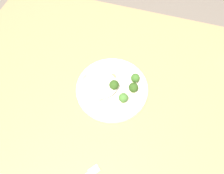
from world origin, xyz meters
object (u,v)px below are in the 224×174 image
object	(u,v)px
seared_scallop_tilted_round	(107,81)
broccoli_floret_split_head	(114,85)
seared_scallop_left_edge	(100,97)
seared_scallop_tiny_bay	(97,75)
seared_scallop_rear_pale	(93,87)
seared_scallop_large_seared	(101,83)
seared_scallop_on_noodles	(113,77)
broccoli_floret_near_rim	(133,88)
broccoli_floret_beside_noodles	(135,78)
broccoli_floret_right_tilted	(123,98)
dinner_plate	(112,88)
seared_scallop_center_golden	(87,79)

from	to	relation	value
seared_scallop_tilted_round	broccoli_floret_split_head	world-z (taller)	broccoli_floret_split_head
seared_scallop_left_edge	seared_scallop_tiny_bay	world-z (taller)	seared_scallop_tiny_bay
seared_scallop_rear_pale	seared_scallop_large_seared	xyz separation A→B (m)	(0.02, 0.03, -0.00)
seared_scallop_tilted_round	seared_scallop_on_noodles	size ratio (longest dim) A/B	1.18
seared_scallop_rear_pale	broccoli_floret_near_rim	distance (m)	0.16
seared_scallop_rear_pale	broccoli_floret_near_rim	xyz separation A→B (m)	(0.16, 0.03, 0.02)
seared_scallop_left_edge	seared_scallop_rear_pale	bearing A→B (deg)	139.83
seared_scallop_rear_pale	seared_scallop_tiny_bay	distance (m)	0.06
seared_scallop_tiny_bay	seared_scallop_on_noodles	xyz separation A→B (m)	(0.06, 0.01, 0.00)
seared_scallop_tilted_round	seared_scallop_tiny_bay	distance (m)	0.05
seared_scallop_on_noodles	broccoli_floret_beside_noodles	bearing A→B (deg)	5.75
broccoli_floret_beside_noodles	seared_scallop_rear_pale	bearing A→B (deg)	-153.11
seared_scallop_rear_pale	broccoli_floret_near_rim	size ratio (longest dim) A/B	0.63
seared_scallop_tilted_round	seared_scallop_large_seared	bearing A→B (deg)	-144.50
seared_scallop_large_seared	seared_scallop_tiny_bay	world-z (taller)	seared_scallop_tiny_bay
seared_scallop_rear_pale	broccoli_floret_right_tilted	distance (m)	0.13
seared_scallop_large_seared	broccoli_floret_beside_noodles	size ratio (longest dim) A/B	0.58
broccoli_floret_right_tilted	seared_scallop_on_noodles	bearing A→B (deg)	127.23
seared_scallop_tilted_round	broccoli_floret_right_tilted	xyz separation A→B (m)	(0.08, -0.06, 0.02)
dinner_plate	broccoli_floret_near_rim	world-z (taller)	broccoli_floret_near_rim
dinner_plate	seared_scallop_on_noodles	distance (m)	0.05
seared_scallop_center_golden	seared_scallop_tilted_round	distance (m)	0.08
seared_scallop_tiny_bay	seared_scallop_tilted_round	bearing A→B (deg)	-17.06
seared_scallop_rear_pale	seared_scallop_on_noodles	distance (m)	0.09
broccoli_floret_split_head	broccoli_floret_near_rim	size ratio (longest dim) A/B	0.96
seared_scallop_large_seared	seared_scallop_tiny_bay	distance (m)	0.04
broccoli_floret_right_tilted	broccoli_floret_beside_noodles	world-z (taller)	broccoli_floret_right_tilted
seared_scallop_center_golden	broccoli_floret_split_head	distance (m)	0.12
seared_scallop_left_edge	seared_scallop_tiny_bay	xyz separation A→B (m)	(-0.04, 0.09, 0.00)
seared_scallop_tilted_round	seared_scallop_on_noodles	bearing A→B (deg)	53.60
seared_scallop_center_golden	dinner_plate	bearing A→B (deg)	-4.21
dinner_plate	seared_scallop_tiny_bay	size ratio (longest dim) A/B	10.66
seared_scallop_on_noodles	seared_scallop_rear_pale	bearing A→B (deg)	-132.55
seared_scallop_left_edge	broccoli_floret_beside_noodles	bearing A→B (deg)	44.33
seared_scallop_center_golden	broccoli_floret_split_head	world-z (taller)	broccoli_floret_split_head
seared_scallop_large_seared	broccoli_floret_right_tilted	size ratio (longest dim) A/B	0.56
seared_scallop_tilted_round	seared_scallop_left_edge	xyz separation A→B (m)	(-0.01, -0.08, -0.00)
seared_scallop_tilted_round	broccoli_floret_right_tilted	size ratio (longest dim) A/B	0.56
seared_scallop_on_noodles	broccoli_floret_split_head	size ratio (longest dim) A/B	0.50
seared_scallop_left_edge	seared_scallop_on_noodles	xyz separation A→B (m)	(0.02, 0.10, 0.00)
seared_scallop_center_golden	seared_scallop_left_edge	bearing A→B (deg)	-40.48
seared_scallop_tiny_bay	seared_scallop_rear_pale	bearing A→B (deg)	-89.35
dinner_plate	broccoli_floret_right_tilted	distance (m)	0.08
seared_scallop_tiny_bay	broccoli_floret_right_tilted	size ratio (longest dim) A/B	0.52
dinner_plate	broccoli_floret_right_tilted	xyz separation A→B (m)	(0.06, -0.04, 0.03)
seared_scallop_center_golden	seared_scallop_tilted_round	world-z (taller)	seared_scallop_tilted_round
seared_scallop_tilted_round	broccoli_floret_beside_noodles	size ratio (longest dim) A/B	0.57
seared_scallop_center_golden	broccoli_floret_beside_noodles	distance (m)	0.20
seared_scallop_large_seared	broccoli_floret_beside_noodles	xyz separation A→B (m)	(0.13, 0.05, 0.02)
broccoli_floret_beside_noodles	seared_scallop_left_edge	bearing A→B (deg)	-135.67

